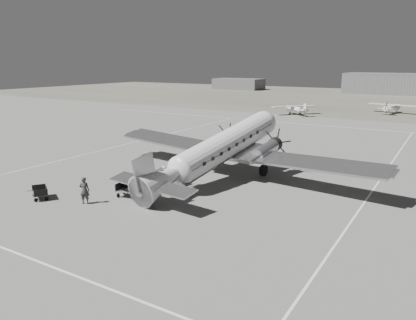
% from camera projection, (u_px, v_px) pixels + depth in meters
% --- Properties ---
extents(ground, '(260.00, 260.00, 0.00)m').
position_uv_depth(ground, '(196.00, 192.00, 32.29)').
color(ground, slate).
rests_on(ground, ground).
extents(taxi_line_near, '(60.00, 0.15, 0.01)m').
position_uv_depth(taxi_line_near, '(47.00, 265.00, 20.66)').
color(taxi_line_near, silver).
rests_on(taxi_line_near, ground).
extents(taxi_line_right, '(0.15, 80.00, 0.01)m').
position_uv_depth(taxi_line_right, '(351.00, 222.00, 26.23)').
color(taxi_line_right, silver).
rests_on(taxi_line_right, ground).
extents(taxi_line_left, '(0.15, 60.00, 0.01)m').
position_uv_depth(taxi_line_left, '(117.00, 146.00, 49.68)').
color(taxi_line_left, silver).
rests_on(taxi_line_left, ground).
extents(taxi_line_horizon, '(90.00, 0.15, 0.01)m').
position_uv_depth(taxi_line_horizon, '(330.00, 126.00, 65.52)').
color(taxi_line_horizon, silver).
rests_on(taxi_line_horizon, ground).
extents(grass_infield, '(260.00, 90.00, 0.01)m').
position_uv_depth(grass_infield, '(384.00, 100.00, 111.21)').
color(grass_infield, '#605D50').
rests_on(grass_infield, ground).
extents(hangar_main, '(42.00, 14.00, 6.60)m').
position_uv_depth(hangar_main, '(414.00, 84.00, 128.69)').
color(hangar_main, '#5D5D5D').
rests_on(hangar_main, ground).
extents(shed_secondary, '(18.00, 10.00, 4.00)m').
position_uv_depth(shed_secondary, '(239.00, 84.00, 155.12)').
color(shed_secondary, '#525252').
rests_on(shed_secondary, ground).
extents(dc3_airliner, '(29.95, 22.54, 5.30)m').
position_uv_depth(dc3_airliner, '(220.00, 150.00, 35.02)').
color(dc3_airliner, '#A8A8AA').
rests_on(dc3_airliner, ground).
extents(light_plane_left, '(12.05, 12.20, 1.97)m').
position_uv_depth(light_plane_left, '(295.00, 110.00, 79.51)').
color(light_plane_left, silver).
rests_on(light_plane_left, ground).
extents(light_plane_right, '(11.31, 9.86, 2.05)m').
position_uv_depth(light_plane_right, '(392.00, 108.00, 81.65)').
color(light_plane_right, silver).
rests_on(light_plane_right, ground).
extents(baggage_cart_near, '(2.06, 1.61, 1.05)m').
position_uv_depth(baggage_cart_near, '(129.00, 190.00, 30.98)').
color(baggage_cart_near, '#525252').
rests_on(baggage_cart_near, ground).
extents(baggage_cart_far, '(2.02, 1.86, 0.93)m').
position_uv_depth(baggage_cart_far, '(40.00, 193.00, 30.57)').
color(baggage_cart_far, '#525252').
rests_on(baggage_cart_far, ground).
extents(ground_crew, '(0.87, 0.76, 2.02)m').
position_uv_depth(ground_crew, '(85.00, 190.00, 29.39)').
color(ground_crew, '#2D2D2D').
rests_on(ground_crew, ground).
extents(ramp_agent, '(0.80, 0.99, 1.91)m').
position_uv_depth(ramp_agent, '(152.00, 178.00, 32.74)').
color(ramp_agent, '#AAAAA8').
rests_on(ramp_agent, ground).
extents(passenger, '(0.60, 0.85, 1.65)m').
position_uv_depth(passenger, '(164.00, 176.00, 33.82)').
color(passenger, silver).
rests_on(passenger, ground).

